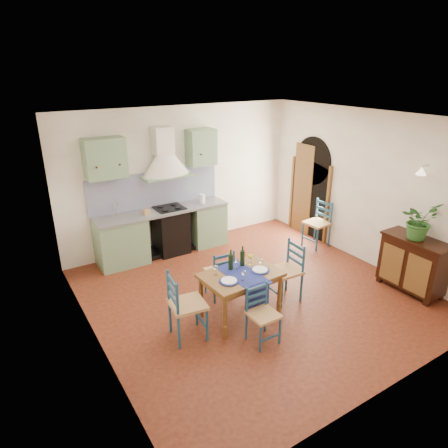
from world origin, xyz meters
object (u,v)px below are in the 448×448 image
(sideboard, at_px, (413,263))
(chair_near, at_px, (262,314))
(dining_table, at_px, (241,279))
(potted_plant, at_px, (419,221))

(sideboard, bearing_deg, chair_near, 174.90)
(dining_table, height_order, potted_plant, potted_plant)
(chair_near, relative_size, sideboard, 0.76)
(sideboard, bearing_deg, potted_plant, 117.57)
(dining_table, relative_size, sideboard, 1.09)
(chair_near, distance_m, potted_plant, 2.98)
(dining_table, distance_m, chair_near, 0.67)
(chair_near, distance_m, sideboard, 2.88)
(chair_near, bearing_deg, dining_table, 82.19)
(dining_table, xyz_separation_m, sideboard, (2.78, -0.88, -0.12))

